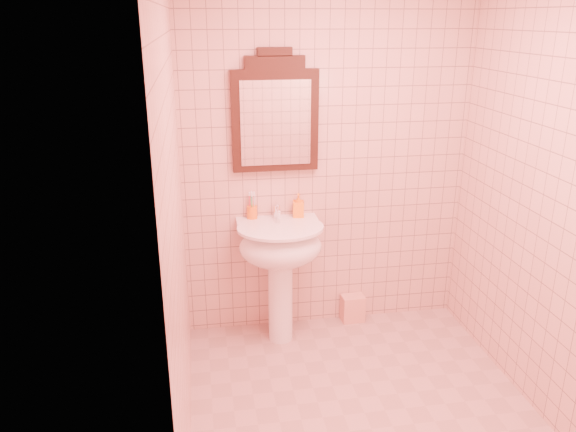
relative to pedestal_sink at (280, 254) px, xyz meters
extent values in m
plane|color=tan|center=(0.36, -0.87, -0.66)|extent=(2.20, 2.20, 0.00)
cube|color=#DDAA9A|center=(0.36, 0.23, 0.59)|extent=(2.00, 0.02, 2.50)
cylinder|color=white|center=(0.00, 0.01, -0.31)|extent=(0.17, 0.17, 0.70)
ellipsoid|color=white|center=(0.00, -0.01, 0.06)|extent=(0.56, 0.46, 0.28)
cube|color=white|center=(0.00, 0.15, 0.17)|extent=(0.56, 0.15, 0.05)
cylinder|color=white|center=(0.00, -0.01, 0.19)|extent=(0.58, 0.58, 0.02)
cylinder|color=white|center=(0.00, 0.15, 0.25)|extent=(0.04, 0.04, 0.09)
cylinder|color=white|center=(0.00, 0.10, 0.28)|extent=(0.02, 0.10, 0.02)
cylinder|color=white|center=(0.00, 0.05, 0.26)|extent=(0.02, 0.02, 0.04)
cube|color=white|center=(0.00, 0.16, 0.30)|extent=(0.02, 0.07, 0.01)
cube|color=black|center=(0.00, 0.20, 0.87)|extent=(0.58, 0.05, 0.67)
cube|color=black|center=(0.00, 0.20, 1.24)|extent=(0.39, 0.05, 0.08)
cube|color=black|center=(0.00, 0.20, 1.31)|extent=(0.22, 0.05, 0.06)
cube|color=white|center=(0.00, 0.17, 0.86)|extent=(0.46, 0.01, 0.56)
cylinder|color=orange|center=(-0.17, 0.18, 0.25)|extent=(0.07, 0.07, 0.09)
cylinder|color=silver|center=(-0.15, 0.18, 0.28)|extent=(0.01, 0.01, 0.17)
cylinder|color=#338CD8|center=(-0.17, 0.20, 0.28)|extent=(0.01, 0.01, 0.17)
cylinder|color=#E5334C|center=(-0.18, 0.18, 0.28)|extent=(0.01, 0.01, 0.17)
cylinder|color=#3FBF59|center=(-0.17, 0.17, 0.28)|extent=(0.01, 0.01, 0.17)
imported|color=orange|center=(0.15, 0.17, 0.28)|extent=(0.09, 0.09, 0.17)
cube|color=#ECAF8A|center=(0.58, 0.17, -0.56)|extent=(0.17, 0.12, 0.21)
camera|label=1|loc=(-0.51, -3.46, 1.52)|focal=35.00mm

